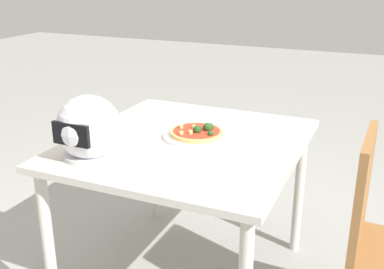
{
  "coord_description": "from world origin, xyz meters",
  "views": [
    {
      "loc": [
        -0.8,
        1.76,
        1.46
      ],
      "look_at": [
        -0.01,
        -0.03,
        0.75
      ],
      "focal_mm": 43.54,
      "sensor_mm": 36.0,
      "label": 1
    }
  ],
  "objects_px": {
    "chair_side": "(384,238)",
    "motorcycle_helmet": "(89,129)",
    "dining_table": "(187,157)",
    "pizza": "(198,132)"
  },
  "relations": [
    {
      "from": "pizza",
      "to": "motorcycle_helmet",
      "type": "xyz_separation_m",
      "value": [
        0.3,
        0.39,
        0.1
      ]
    },
    {
      "from": "dining_table",
      "to": "pizza",
      "type": "xyz_separation_m",
      "value": [
        -0.03,
        -0.05,
        0.11
      ]
    },
    {
      "from": "dining_table",
      "to": "chair_side",
      "type": "xyz_separation_m",
      "value": [
        -0.85,
        0.1,
        -0.14
      ]
    },
    {
      "from": "motorcycle_helmet",
      "to": "chair_side",
      "type": "xyz_separation_m",
      "value": [
        -1.13,
        -0.24,
        -0.35
      ]
    },
    {
      "from": "pizza",
      "to": "chair_side",
      "type": "height_order",
      "value": "chair_side"
    },
    {
      "from": "dining_table",
      "to": "chair_side",
      "type": "relative_size",
      "value": 1.18
    },
    {
      "from": "dining_table",
      "to": "motorcycle_helmet",
      "type": "distance_m",
      "value": 0.48
    },
    {
      "from": "dining_table",
      "to": "pizza",
      "type": "distance_m",
      "value": 0.12
    },
    {
      "from": "dining_table",
      "to": "motorcycle_helmet",
      "type": "xyz_separation_m",
      "value": [
        0.28,
        0.34,
        0.21
      ]
    },
    {
      "from": "chair_side",
      "to": "motorcycle_helmet",
      "type": "bearing_deg",
      "value": 11.86
    }
  ]
}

